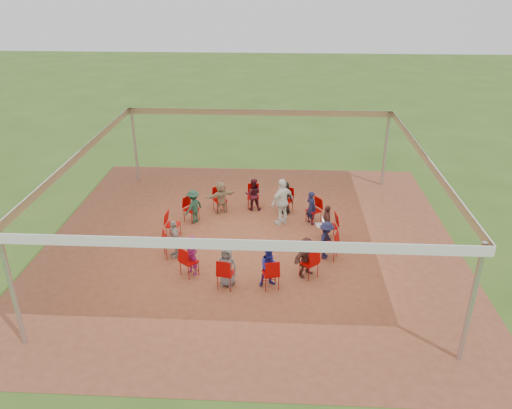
{
  "coord_description": "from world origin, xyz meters",
  "views": [
    {
      "loc": [
        0.89,
        -13.88,
        7.93
      ],
      "look_at": [
        0.14,
        0.3,
        1.21
      ],
      "focal_mm": 35.0,
      "sensor_mm": 36.0,
      "label": 1
    }
  ],
  "objects_px": {
    "chair_1": "(314,211)",
    "person_seated_11": "(326,240)",
    "chair_5": "(191,209)",
    "person_seated_2": "(285,198)",
    "chair_7": "(171,244)",
    "chair_10": "(271,274)",
    "person_seated_6": "(174,239)",
    "laptop": "(322,223)",
    "person_seated_7": "(192,255)",
    "cable_coil": "(272,245)",
    "person_seated_4": "(221,197)",
    "chair_0": "(330,226)",
    "chair_3": "(253,197)",
    "chair_6": "(173,225)",
    "person_seated_1": "(311,208)",
    "person_seated_5": "(194,206)",
    "chair_9": "(226,273)",
    "person_seated_8": "(227,266)",
    "person_seated_3": "(253,194)",
    "chair_2": "(286,200)",
    "standing_person": "(282,202)",
    "chair_4": "(220,200)",
    "person_seated_0": "(327,222)",
    "chair_8": "(189,262)",
    "chair_11": "(309,263)",
    "person_seated_10": "(306,257)",
    "person_seated_9": "(270,267)",
    "chair_12": "(330,245)"
  },
  "relations": [
    {
      "from": "laptop",
      "to": "standing_person",
      "type": "bearing_deg",
      "value": 42.61
    },
    {
      "from": "person_seated_4",
      "to": "standing_person",
      "type": "height_order",
      "value": "standing_person"
    },
    {
      "from": "chair_12",
      "to": "standing_person",
      "type": "bearing_deg",
      "value": 52.18
    },
    {
      "from": "chair_8",
      "to": "chair_0",
      "type": "bearing_deg",
      "value": 69.23
    },
    {
      "from": "chair_9",
      "to": "person_seated_8",
      "type": "height_order",
      "value": "person_seated_8"
    },
    {
      "from": "laptop",
      "to": "person_seated_8",
      "type": "bearing_deg",
      "value": 125.93
    },
    {
      "from": "chair_0",
      "to": "person_seated_4",
      "type": "height_order",
      "value": "person_seated_4"
    },
    {
      "from": "laptop",
      "to": "person_seated_7",
      "type": "bearing_deg",
      "value": 111.49
    },
    {
      "from": "chair_3",
      "to": "person_seated_6",
      "type": "relative_size",
      "value": 0.76
    },
    {
      "from": "person_seated_4",
      "to": "person_seated_10",
      "type": "distance_m",
      "value": 4.83
    },
    {
      "from": "person_seated_8",
      "to": "person_seated_3",
      "type": "bearing_deg",
      "value": 96.92
    },
    {
      "from": "chair_8",
      "to": "person_seated_0",
      "type": "relative_size",
      "value": 0.76
    },
    {
      "from": "person_seated_9",
      "to": "chair_12",
      "type": "bearing_deg",
      "value": 25.07
    },
    {
      "from": "person_seated_4",
      "to": "chair_0",
      "type": "bearing_deg",
      "value": 125.57
    },
    {
      "from": "chair_2",
      "to": "person_seated_9",
      "type": "height_order",
      "value": "person_seated_9"
    },
    {
      "from": "chair_7",
      "to": "person_seated_5",
      "type": "bearing_deg",
      "value": 149.68
    },
    {
      "from": "person_seated_2",
      "to": "chair_7",
      "type": "bearing_deg",
      "value": 68.71
    },
    {
      "from": "chair_12",
      "to": "person_seated_9",
      "type": "bearing_deg",
      "value": 149.68
    },
    {
      "from": "chair_12",
      "to": "person_seated_6",
      "type": "height_order",
      "value": "person_seated_6"
    },
    {
      "from": "chair_1",
      "to": "chair_7",
      "type": "xyz_separation_m",
      "value": [
        -4.42,
        -2.5,
        0.0
      ]
    },
    {
      "from": "chair_1",
      "to": "person_seated_8",
      "type": "height_order",
      "value": "person_seated_8"
    },
    {
      "from": "chair_0",
      "to": "chair_3",
      "type": "height_order",
      "value": "same"
    },
    {
      "from": "chair_5",
      "to": "person_seated_2",
      "type": "relative_size",
      "value": 0.76
    },
    {
      "from": "chair_5",
      "to": "chair_9",
      "type": "distance_m",
      "value": 4.2
    },
    {
      "from": "chair_10",
      "to": "person_seated_6",
      "type": "bearing_deg",
      "value": 136.91
    },
    {
      "from": "chair_4",
      "to": "person_seated_3",
      "type": "xyz_separation_m",
      "value": [
        1.18,
        0.21,
        0.15
      ]
    },
    {
      "from": "chair_7",
      "to": "person_seated_11",
      "type": "distance_m",
      "value": 4.67
    },
    {
      "from": "chair_9",
      "to": "chair_11",
      "type": "xyz_separation_m",
      "value": [
        2.29,
        0.64,
        0.0
      ]
    },
    {
      "from": "chair_6",
      "to": "person_seated_11",
      "type": "xyz_separation_m",
      "value": [
        4.85,
        -1.02,
        0.15
      ]
    },
    {
      "from": "chair_2",
      "to": "standing_person",
      "type": "xyz_separation_m",
      "value": [
        -0.14,
        -0.94,
        0.38
      ]
    },
    {
      "from": "chair_5",
      "to": "person_seated_9",
      "type": "xyz_separation_m",
      "value": [
        2.8,
        -3.73,
        0.15
      ]
    },
    {
      "from": "chair_6",
      "to": "person_seated_8",
      "type": "distance_m",
      "value": 3.31
    },
    {
      "from": "person_seated_11",
      "to": "cable_coil",
      "type": "height_order",
      "value": "person_seated_11"
    },
    {
      "from": "chair_5",
      "to": "person_seated_11",
      "type": "xyz_separation_m",
      "value": [
        4.45,
        -2.18,
        0.15
      ]
    },
    {
      "from": "chair_4",
      "to": "chair_8",
      "type": "xyz_separation_m",
      "value": [
        -0.38,
        -4.19,
        0.0
      ]
    },
    {
      "from": "chair_4",
      "to": "chair_6",
      "type": "height_order",
      "value": "same"
    },
    {
      "from": "chair_2",
      "to": "chair_3",
      "type": "relative_size",
      "value": 1.0
    },
    {
      "from": "chair_4",
      "to": "person_seated_11",
      "type": "bearing_deg",
      "value": 110.25
    },
    {
      "from": "chair_1",
      "to": "person_seated_11",
      "type": "xyz_separation_m",
      "value": [
        0.25,
        -2.31,
        0.15
      ]
    },
    {
      "from": "chair_8",
      "to": "chair_11",
      "type": "xyz_separation_m",
      "value": [
        3.39,
        0.11,
        0.0
      ]
    },
    {
      "from": "chair_0",
      "to": "cable_coil",
      "type": "distance_m",
      "value": 1.97
    },
    {
      "from": "chair_3",
      "to": "standing_person",
      "type": "distance_m",
      "value": 1.64
    },
    {
      "from": "person_seated_3",
      "to": "person_seated_7",
      "type": "bearing_deg",
      "value": 69.23
    },
    {
      "from": "person_seated_2",
      "to": "person_seated_8",
      "type": "bearing_deg",
      "value": 96.92
    },
    {
      "from": "chair_0",
      "to": "chair_10",
      "type": "bearing_deg",
      "value": 138.46
    },
    {
      "from": "chair_1",
      "to": "chair_8",
      "type": "xyz_separation_m",
      "value": [
        -3.69,
        -3.48,
        0.0
      ]
    },
    {
      "from": "person_seated_1",
      "to": "person_seated_5",
      "type": "distance_m",
      "value": 4.01
    },
    {
      "from": "chair_3",
      "to": "chair_4",
      "type": "xyz_separation_m",
      "value": [
        -1.18,
        -0.33,
        0.0
      ]
    },
    {
      "from": "cable_coil",
      "to": "person_seated_4",
      "type": "bearing_deg",
      "value": 129.4
    },
    {
      "from": "person_seated_0",
      "to": "person_seated_4",
      "type": "height_order",
      "value": "same"
    }
  ]
}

